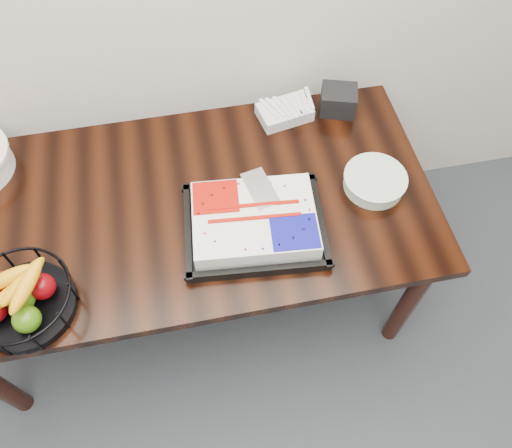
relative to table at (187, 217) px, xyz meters
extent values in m
cube|color=black|center=(0.00, 0.00, 0.07)|extent=(1.80, 0.90, 0.04)
cylinder|color=black|center=(-0.82, 0.37, -0.31)|extent=(0.07, 0.07, 0.71)
cylinder|color=black|center=(0.82, -0.37, -0.31)|extent=(0.07, 0.07, 0.71)
cylinder|color=black|center=(0.82, 0.37, -0.31)|extent=(0.07, 0.07, 0.71)
cube|color=black|center=(0.23, -0.15, 0.10)|extent=(0.51, 0.41, 0.02)
cube|color=white|center=(0.23, -0.15, 0.14)|extent=(0.44, 0.35, 0.07)
cube|color=#A50D03|center=(0.10, -0.07, 0.18)|extent=(0.17, 0.15, 0.00)
cube|color=#0C0C88|center=(0.35, -0.23, 0.18)|extent=(0.17, 0.15, 0.00)
cube|color=silver|center=(0.26, -0.05, 0.18)|extent=(0.12, 0.18, 0.00)
cylinder|color=black|center=(-0.52, -0.30, 0.10)|extent=(0.30, 0.30, 0.03)
torus|color=black|center=(-0.52, -0.30, 0.19)|extent=(0.32, 0.32, 0.01)
cylinder|color=white|center=(0.69, -0.05, 0.11)|extent=(0.22, 0.22, 0.05)
cylinder|color=white|center=(0.69, -0.05, 0.14)|extent=(0.23, 0.23, 0.01)
cube|color=silver|center=(0.45, 0.35, 0.11)|extent=(0.23, 0.17, 0.05)
cube|color=black|center=(0.67, 0.35, 0.14)|extent=(0.17, 0.15, 0.10)
camera|label=1|loc=(0.06, -1.05, 1.56)|focal=35.00mm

